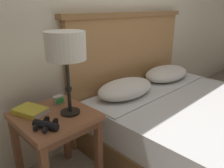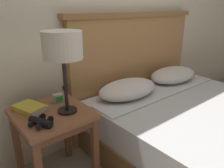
{
  "view_description": "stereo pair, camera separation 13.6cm",
  "coord_description": "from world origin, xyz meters",
  "px_view_note": "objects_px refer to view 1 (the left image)",
  "views": [
    {
      "loc": [
        -1.27,
        -0.5,
        1.25
      ],
      "look_at": [
        -0.16,
        0.64,
        0.68
      ],
      "focal_mm": 35.0,
      "sensor_mm": 36.0,
      "label": 1
    },
    {
      "loc": [
        -1.17,
        -0.59,
        1.25
      ],
      "look_at": [
        -0.16,
        0.64,
        0.68
      ],
      "focal_mm": 35.0,
      "sensor_mm": 36.0,
      "label": 2
    }
  ],
  "objects_px": {
    "binoculars_pair": "(46,125)",
    "alarm_clock": "(58,100)",
    "nightstand": "(55,126)",
    "table_lamp": "(66,48)",
    "book_on_nightstand": "(30,111)",
    "bed": "(206,127)"
  },
  "relations": [
    {
      "from": "binoculars_pair",
      "to": "alarm_clock",
      "type": "relative_size",
      "value": 2.33
    },
    {
      "from": "nightstand",
      "to": "table_lamp",
      "type": "xyz_separation_m",
      "value": [
        0.08,
        -0.07,
        0.52
      ]
    },
    {
      "from": "book_on_nightstand",
      "to": "bed",
      "type": "bearing_deg",
      "value": -30.67
    },
    {
      "from": "alarm_clock",
      "to": "bed",
      "type": "bearing_deg",
      "value": -36.05
    },
    {
      "from": "book_on_nightstand",
      "to": "binoculars_pair",
      "type": "height_order",
      "value": "binoculars_pair"
    },
    {
      "from": "bed",
      "to": "table_lamp",
      "type": "xyz_separation_m",
      "value": [
        -1.0,
        0.53,
        0.73
      ]
    },
    {
      "from": "bed",
      "to": "binoculars_pair",
      "type": "xyz_separation_m",
      "value": [
        -1.21,
        0.46,
        0.32
      ]
    },
    {
      "from": "table_lamp",
      "to": "binoculars_pair",
      "type": "bearing_deg",
      "value": -163.19
    },
    {
      "from": "nightstand",
      "to": "alarm_clock",
      "type": "xyz_separation_m",
      "value": [
        0.11,
        0.12,
        0.12
      ]
    },
    {
      "from": "bed",
      "to": "book_on_nightstand",
      "type": "height_order",
      "value": "bed"
    },
    {
      "from": "book_on_nightstand",
      "to": "alarm_clock",
      "type": "relative_size",
      "value": 3.44
    },
    {
      "from": "binoculars_pair",
      "to": "alarm_clock",
      "type": "height_order",
      "value": "alarm_clock"
    },
    {
      "from": "bed",
      "to": "book_on_nightstand",
      "type": "xyz_separation_m",
      "value": [
        -1.19,
        0.71,
        0.32
      ]
    },
    {
      "from": "bed",
      "to": "table_lamp",
      "type": "relative_size",
      "value": 3.73
    },
    {
      "from": "table_lamp",
      "to": "binoculars_pair",
      "type": "height_order",
      "value": "table_lamp"
    },
    {
      "from": "bed",
      "to": "alarm_clock",
      "type": "xyz_separation_m",
      "value": [
        -0.98,
        0.71,
        0.33
      ]
    },
    {
      "from": "book_on_nightstand",
      "to": "binoculars_pair",
      "type": "distance_m",
      "value": 0.24
    },
    {
      "from": "nightstand",
      "to": "bed",
      "type": "height_order",
      "value": "bed"
    },
    {
      "from": "table_lamp",
      "to": "alarm_clock",
      "type": "height_order",
      "value": "table_lamp"
    },
    {
      "from": "book_on_nightstand",
      "to": "alarm_clock",
      "type": "height_order",
      "value": "alarm_clock"
    },
    {
      "from": "book_on_nightstand",
      "to": "binoculars_pair",
      "type": "bearing_deg",
      "value": -94.61
    },
    {
      "from": "bed",
      "to": "alarm_clock",
      "type": "height_order",
      "value": "bed"
    }
  ]
}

